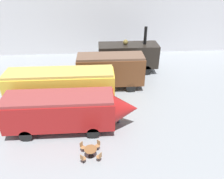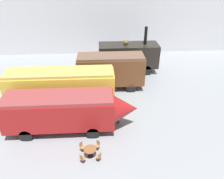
{
  "view_description": "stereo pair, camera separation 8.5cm",
  "coord_description": "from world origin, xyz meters",
  "px_view_note": "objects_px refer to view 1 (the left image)",
  "views": [
    {
      "loc": [
        0.04,
        -17.55,
        12.33
      ],
      "look_at": [
        1.24,
        1.0,
        1.6
      ],
      "focal_mm": 35.0,
      "sensor_mm": 36.0,
      "label": 1
    },
    {
      "loc": [
        0.12,
        -17.56,
        12.33
      ],
      "look_at": [
        1.24,
        1.0,
        1.6
      ],
      "focal_mm": 35.0,
      "sensor_mm": 36.0,
      "label": 2
    }
  ],
  "objects_px": {
    "streamlined_locomotive": "(69,110)",
    "cafe_chair_0": "(99,157)",
    "cafe_table_near": "(91,150)",
    "visitor_person": "(118,115)",
    "passenger_coach_vintage": "(61,86)",
    "steam_locomotive": "(128,55)",
    "passenger_coach_wooden": "(111,69)"
  },
  "relations": [
    {
      "from": "streamlined_locomotive",
      "to": "cafe_table_near",
      "type": "bearing_deg",
      "value": -61.71
    },
    {
      "from": "steam_locomotive",
      "to": "streamlined_locomotive",
      "type": "relative_size",
      "value": 0.69
    },
    {
      "from": "cafe_chair_0",
      "to": "visitor_person",
      "type": "distance_m",
      "value": 4.72
    },
    {
      "from": "cafe_chair_0",
      "to": "passenger_coach_vintage",
      "type": "bearing_deg",
      "value": -23.63
    },
    {
      "from": "passenger_coach_wooden",
      "to": "passenger_coach_vintage",
      "type": "distance_m",
      "value": 6.17
    },
    {
      "from": "cafe_table_near",
      "to": "visitor_person",
      "type": "height_order",
      "value": "visitor_person"
    },
    {
      "from": "passenger_coach_vintage",
      "to": "visitor_person",
      "type": "distance_m",
      "value": 6.0
    },
    {
      "from": "passenger_coach_vintage",
      "to": "steam_locomotive",
      "type": "bearing_deg",
      "value": 47.55
    },
    {
      "from": "passenger_coach_wooden",
      "to": "visitor_person",
      "type": "relative_size",
      "value": 4.6
    },
    {
      "from": "steam_locomotive",
      "to": "visitor_person",
      "type": "bearing_deg",
      "value": -101.6
    },
    {
      "from": "streamlined_locomotive",
      "to": "visitor_person",
      "type": "relative_size",
      "value": 6.89
    },
    {
      "from": "cafe_chair_0",
      "to": "cafe_table_near",
      "type": "bearing_deg",
      "value": -0.0
    },
    {
      "from": "cafe_chair_0",
      "to": "visitor_person",
      "type": "bearing_deg",
      "value": -71.26
    },
    {
      "from": "steam_locomotive",
      "to": "cafe_chair_0",
      "type": "xyz_separation_m",
      "value": [
        -3.92,
        -15.04,
        -1.73
      ]
    },
    {
      "from": "cafe_chair_0",
      "to": "steam_locomotive",
      "type": "bearing_deg",
      "value": -64.29
    },
    {
      "from": "steam_locomotive",
      "to": "visitor_person",
      "type": "relative_size",
      "value": 4.73
    },
    {
      "from": "passenger_coach_vintage",
      "to": "visitor_person",
      "type": "xyz_separation_m",
      "value": [
        5.16,
        -2.63,
        -1.56
      ]
    },
    {
      "from": "steam_locomotive",
      "to": "passenger_coach_vintage",
      "type": "distance_m",
      "value": 10.89
    },
    {
      "from": "streamlined_locomotive",
      "to": "cafe_chair_0",
      "type": "distance_m",
      "value": 4.69
    },
    {
      "from": "passenger_coach_vintage",
      "to": "cafe_chair_0",
      "type": "height_order",
      "value": "passenger_coach_vintage"
    },
    {
      "from": "cafe_chair_0",
      "to": "passenger_coach_wooden",
      "type": "bearing_deg",
      "value": -57.24
    },
    {
      "from": "steam_locomotive",
      "to": "cafe_table_near",
      "type": "distance_m",
      "value": 15.29
    },
    {
      "from": "steam_locomotive",
      "to": "cafe_table_near",
      "type": "bearing_deg",
      "value": -107.45
    },
    {
      "from": "streamlined_locomotive",
      "to": "cafe_table_near",
      "type": "distance_m",
      "value": 3.92
    },
    {
      "from": "streamlined_locomotive",
      "to": "cafe_chair_0",
      "type": "height_order",
      "value": "streamlined_locomotive"
    },
    {
      "from": "cafe_table_near",
      "to": "visitor_person",
      "type": "xyz_separation_m",
      "value": [
        2.37,
        3.84,
        0.26
      ]
    },
    {
      "from": "steam_locomotive",
      "to": "streamlined_locomotive",
      "type": "distance_m",
      "value": 12.91
    },
    {
      "from": "cafe_table_near",
      "to": "streamlined_locomotive",
      "type": "bearing_deg",
      "value": 118.29
    },
    {
      "from": "streamlined_locomotive",
      "to": "visitor_person",
      "type": "xyz_separation_m",
      "value": [
        4.11,
        0.61,
        -1.12
      ]
    },
    {
      "from": "passenger_coach_wooden",
      "to": "cafe_table_near",
      "type": "xyz_separation_m",
      "value": [
        -2.07,
        -10.27,
        -1.69
      ]
    },
    {
      "from": "passenger_coach_vintage",
      "to": "streamlined_locomotive",
      "type": "height_order",
      "value": "passenger_coach_vintage"
    },
    {
      "from": "passenger_coach_wooden",
      "to": "cafe_table_near",
      "type": "bearing_deg",
      "value": -101.4
    }
  ]
}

